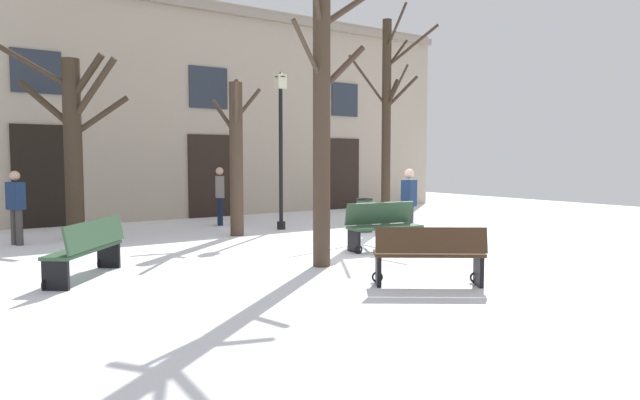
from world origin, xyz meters
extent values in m
plane|color=white|center=(0.00, 0.00, 0.00)|extent=(28.98, 28.98, 0.00)
cube|color=tan|center=(0.00, 7.29, 3.32)|extent=(18.11, 0.40, 6.64)
cube|color=gray|center=(0.00, 7.04, 6.39)|extent=(18.11, 0.30, 0.24)
cube|color=black|center=(-5.03, 7.07, 1.35)|extent=(1.34, 0.08, 2.71)
cube|color=#262D38|center=(-5.03, 7.07, 4.06)|extent=(1.21, 0.06, 1.11)
cube|color=black|center=(-0.29, 7.07, 1.28)|extent=(1.38, 0.08, 2.55)
cube|color=#262D38|center=(-0.29, 7.07, 3.98)|extent=(1.24, 0.06, 1.26)
cube|color=black|center=(4.92, 7.07, 1.26)|extent=(1.27, 0.08, 2.53)
cube|color=#262D38|center=(4.92, 7.07, 3.92)|extent=(1.14, 0.06, 1.17)
cylinder|color=#423326|center=(-1.43, 2.81, 1.79)|extent=(0.31, 0.31, 3.59)
cylinder|color=#423326|center=(-1.63, 2.37, 3.03)|extent=(0.50, 0.96, 1.00)
cylinder|color=#423326|center=(-1.21, 3.31, 3.06)|extent=(0.56, 1.11, 1.30)
cylinder|color=#423326|center=(-1.56, 3.17, 2.80)|extent=(0.38, 0.82, 0.90)
cylinder|color=#423326|center=(-1.07, 2.89, 3.11)|extent=(0.80, 0.28, 0.80)
cylinder|color=#382B1E|center=(-4.69, 4.38, 2.02)|extent=(0.39, 0.39, 4.04)
cylinder|color=#382B1E|center=(-4.32, 3.97, 3.33)|extent=(0.92, 1.01, 1.44)
cylinder|color=#382B1E|center=(-5.38, 4.41, 3.78)|extent=(1.43, 0.18, 0.87)
cylinder|color=#382B1E|center=(-5.13, 4.92, 3.05)|extent=(1.05, 1.24, 1.15)
cylinder|color=#382B1E|center=(-4.42, 4.09, 3.62)|extent=(0.74, 0.78, 1.06)
cylinder|color=#382B1E|center=(-4.11, 4.29, 2.79)|extent=(1.27, 0.32, 0.99)
cylinder|color=#423326|center=(-1.89, -1.40, 2.62)|extent=(0.29, 0.29, 5.24)
cylinder|color=#423326|center=(-1.22, -1.23, 4.43)|extent=(1.42, 0.47, 0.93)
cylinder|color=#423326|center=(-2.25, -1.54, 3.53)|extent=(0.80, 0.38, 0.90)
cylinder|color=#423326|center=(-1.50, -1.46, 3.34)|extent=(0.86, 0.24, 0.83)
cylinder|color=#382B1E|center=(2.73, 2.28, 2.74)|extent=(0.24, 0.24, 5.48)
cylinder|color=#382B1E|center=(3.03, 2.01, 3.57)|extent=(0.68, 0.65, 0.87)
cylinder|color=#382B1E|center=(3.22, 1.84, 4.77)|extent=(1.06, 0.98, 1.11)
cylinder|color=#382B1E|center=(2.77, 1.92, 3.67)|extent=(0.14, 0.78, 1.12)
cylinder|color=#382B1E|center=(2.62, 1.80, 5.19)|extent=(0.29, 1.02, 1.00)
cylinder|color=#382B1E|center=(2.23, 2.44, 3.85)|extent=(1.08, 0.40, 1.34)
cylinder|color=#382B1E|center=(3.08, 2.46, 3.62)|extent=(0.79, 0.46, 0.79)
cylinder|color=#382B1E|center=(3.11, 2.31, 4.62)|extent=(0.81, 0.12, 0.87)
cylinder|color=black|center=(0.03, 3.24, 1.79)|extent=(0.10, 0.10, 3.58)
cylinder|color=black|center=(0.03, 3.24, 0.10)|extent=(0.22, 0.22, 0.20)
cube|color=beige|center=(0.03, 3.24, 3.76)|extent=(0.24, 0.24, 0.36)
cone|color=black|center=(0.03, 3.24, 3.94)|extent=(0.30, 0.30, 0.14)
cylinder|color=#2D3D2D|center=(1.48, 1.64, 0.40)|extent=(0.40, 0.40, 0.80)
torus|color=black|center=(1.48, 1.64, 0.81)|extent=(0.43, 0.43, 0.04)
cube|color=#3D2819|center=(-1.42, -3.45, 0.46)|extent=(1.52, 1.25, 0.05)
cube|color=#3D2819|center=(-1.53, -3.60, 0.68)|extent=(1.34, 1.00, 0.37)
cube|color=black|center=(-0.84, -3.87, 0.23)|extent=(0.27, 0.35, 0.46)
torus|color=black|center=(-0.74, -3.73, 0.08)|extent=(0.16, 0.12, 0.17)
cube|color=black|center=(-2.01, -3.03, 0.23)|extent=(0.27, 0.35, 0.46)
torus|color=black|center=(-1.91, -2.90, 0.08)|extent=(0.16, 0.12, 0.17)
cube|color=#2D4C33|center=(0.12, -0.72, 0.46)|extent=(1.60, 0.70, 0.05)
cube|color=#2D4C33|center=(0.15, -0.51, 0.72)|extent=(1.55, 0.38, 0.44)
cube|color=black|center=(-0.58, -0.61, 0.23)|extent=(0.12, 0.43, 0.46)
torus|color=black|center=(-0.61, -0.80, 0.08)|extent=(0.17, 0.06, 0.17)
cube|color=black|center=(0.82, -0.83, 0.23)|extent=(0.12, 0.43, 0.46)
torus|color=black|center=(0.79, -1.02, 0.08)|extent=(0.17, 0.06, 0.17)
cube|color=#2D4C33|center=(-5.42, -0.16, 0.45)|extent=(1.41, 1.60, 0.05)
cube|color=#2D4C33|center=(-5.28, -0.27, 0.69)|extent=(1.17, 1.41, 0.41)
cube|color=black|center=(-4.92, 0.47, 0.22)|extent=(0.33, 0.28, 0.45)
torus|color=black|center=(-5.04, 0.57, 0.08)|extent=(0.13, 0.15, 0.17)
cube|color=black|center=(-5.93, -0.78, 0.22)|extent=(0.33, 0.28, 0.45)
torus|color=black|center=(-6.05, -0.68, 0.08)|extent=(0.13, 0.15, 0.17)
cylinder|color=#403D3A|center=(-5.86, 4.02, 0.38)|extent=(0.14, 0.14, 0.75)
cylinder|color=#403D3A|center=(-5.94, 4.18, 0.38)|extent=(0.14, 0.14, 0.75)
cube|color=navy|center=(-5.90, 4.10, 1.04)|extent=(0.36, 0.44, 0.58)
sphere|color=tan|center=(-5.90, 4.10, 1.47)|extent=(0.21, 0.21, 0.21)
cylinder|color=black|center=(-0.95, 4.84, 0.38)|extent=(0.14, 0.14, 0.76)
cylinder|color=black|center=(-0.88, 5.01, 0.38)|extent=(0.14, 0.14, 0.76)
cube|color=slate|center=(-0.92, 4.92, 1.05)|extent=(0.34, 0.43, 0.59)
sphere|color=tan|center=(-0.92, 4.92, 1.48)|extent=(0.21, 0.21, 0.21)
cylinder|color=#403D3A|center=(1.41, -0.08, 0.38)|extent=(0.14, 0.14, 0.77)
cylinder|color=#403D3A|center=(1.24, -0.15, 0.38)|extent=(0.14, 0.14, 0.77)
cube|color=navy|center=(1.32, -0.12, 1.06)|extent=(0.44, 0.35, 0.59)
sphere|color=beige|center=(1.32, -0.12, 1.49)|extent=(0.21, 0.21, 0.21)
camera|label=1|loc=(-7.19, -9.14, 1.84)|focal=31.36mm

